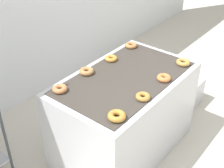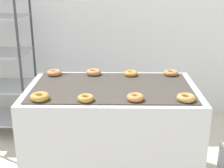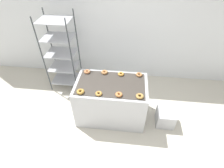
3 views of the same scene
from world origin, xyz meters
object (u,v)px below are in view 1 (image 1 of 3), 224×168
object	(u,v)px
glaze_bin	(185,91)
fryer_machine	(124,115)
donut_near_left	(117,116)
donut_near_midright	(164,78)
donut_far_midright	(111,58)
donut_far_midleft	(87,71)
donut_near_midleft	(143,97)
donut_far_right	(131,45)
donut_near_right	(183,62)
donut_far_left	(60,89)

from	to	relation	value
glaze_bin	fryer_machine	bearing A→B (deg)	174.65
donut_near_left	donut_near_midright	world-z (taller)	donut_near_left
fryer_machine	glaze_bin	bearing A→B (deg)	-5.35
donut_near_midright	donut_far_midright	size ratio (longest dim) A/B	1.02
glaze_bin	donut_far_midleft	xyz separation A→B (m)	(-1.26, 0.41, 0.71)
donut_near_midleft	glaze_bin	bearing A→B (deg)	8.91
donut_near_midleft	donut_far_midright	world-z (taller)	same
donut_far_midleft	donut_far_right	bearing A→B (deg)	-0.04
glaze_bin	donut_far_midright	distance (m)	1.24
donut_near_midleft	donut_near_right	bearing A→B (deg)	1.17
fryer_machine	donut_near_left	bearing A→B (deg)	-149.73
donut_far_left	donut_far_midleft	size ratio (longest dim) A/B	0.96
donut_near_left	donut_far_midleft	xyz separation A→B (m)	(0.33, 0.60, -0.00)
donut_far_left	donut_far_right	size ratio (longest dim) A/B	0.98
donut_near_left	donut_near_midright	bearing A→B (deg)	0.26
donut_near_left	donut_far_right	bearing A→B (deg)	30.68
glaze_bin	donut_far_midright	size ratio (longest dim) A/B	2.95
fryer_machine	donut_near_left	world-z (taller)	donut_near_left
donut_near_left	donut_far_right	size ratio (longest dim) A/B	1.07
donut_far_left	donut_near_midleft	bearing A→B (deg)	-60.48
glaze_bin	donut_far_midright	bearing A→B (deg)	157.30
donut_far_left	glaze_bin	bearing A→B (deg)	-13.66
donut_near_midright	fryer_machine	bearing A→B (deg)	120.06
donut_near_right	donut_far_midleft	size ratio (longest dim) A/B	1.01
donut_far_left	donut_far_right	xyz separation A→B (m)	(1.02, 0.02, -0.00)
fryer_machine	donut_far_midright	bearing A→B (deg)	61.23
glaze_bin	donut_near_right	size ratio (longest dim) A/B	2.69
donut_near_midright	donut_far_right	xyz separation A→B (m)	(0.34, 0.59, -0.00)
glaze_bin	donut_near_midleft	bearing A→B (deg)	-171.09
fryer_machine	donut_near_midleft	world-z (taller)	donut_near_midleft
glaze_bin	donut_near_midleft	xyz separation A→B (m)	(-1.27, -0.20, 0.71)
fryer_machine	donut_far_midright	xyz separation A→B (m)	(0.16, 0.29, 0.45)
donut_near_midleft	donut_near_right	distance (m)	0.69
fryer_machine	donut_far_midleft	xyz separation A→B (m)	(-0.17, 0.31, 0.45)
glaze_bin	donut_far_midright	xyz separation A→B (m)	(-0.94, 0.39, 0.71)
donut_far_midleft	donut_far_right	distance (m)	0.68
glaze_bin	donut_near_midright	xyz separation A→B (m)	(-0.93, -0.19, 0.71)
donut_far_midleft	donut_far_left	bearing A→B (deg)	-176.75
fryer_machine	donut_far_midleft	size ratio (longest dim) A/B	10.34
donut_near_left	donut_near_midleft	distance (m)	0.32
donut_near_left	donut_near_midright	xyz separation A→B (m)	(0.66, 0.00, -0.00)
donut_far_right	donut_near_left	bearing A→B (deg)	-149.32
donut_far_midleft	donut_near_midright	bearing A→B (deg)	-60.77
fryer_machine	donut_near_midright	xyz separation A→B (m)	(0.17, -0.29, 0.45)
donut_near_midleft	donut_far_right	bearing A→B (deg)	41.58
glaze_bin	donut_near_left	bearing A→B (deg)	-173.26
glaze_bin	donut_far_left	bearing A→B (deg)	166.34
donut_near_midright	donut_near_right	world-z (taller)	donut_near_midright
donut_near_midright	donut_far_midleft	world-z (taller)	same
glaze_bin	donut_far_midleft	size ratio (longest dim) A/B	2.71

